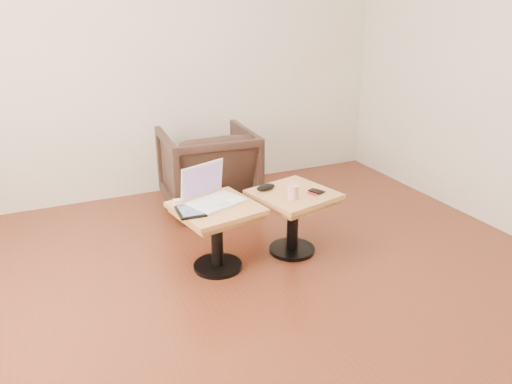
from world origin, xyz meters
name	(u,v)px	position (x,y,z in m)	size (l,w,h in m)	color
room_shell	(264,87)	(0.00, 0.00, 1.35)	(4.52, 4.52, 2.71)	#5D281D
side_table_left	(216,222)	(-0.06, 0.61, 0.36)	(0.61, 0.61, 0.47)	black
side_table_right	(293,207)	(0.53, 0.61, 0.36)	(0.63, 0.63, 0.47)	black
laptop	(211,195)	(-0.07, 0.68, 0.52)	(0.43, 0.39, 0.26)	white
tablet	(190,211)	(-0.25, 0.57, 0.48)	(0.18, 0.22, 0.02)	black
charging_adapter	(177,202)	(-0.29, 0.76, 0.49)	(0.04, 0.04, 0.03)	white
glasses_case	(266,187)	(0.36, 0.73, 0.50)	(0.15, 0.07, 0.05)	black
striped_cup	(293,192)	(0.46, 0.50, 0.52)	(0.08, 0.08, 0.10)	#DB515F
earbuds_tangle	(294,186)	(0.58, 0.70, 0.48)	(0.07, 0.05, 0.01)	white
phone_on_sleeve	(316,192)	(0.67, 0.54, 0.48)	(0.14, 0.12, 0.01)	maroon
armchair	(208,169)	(0.25, 1.68, 0.36)	(0.77, 0.79, 0.72)	black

